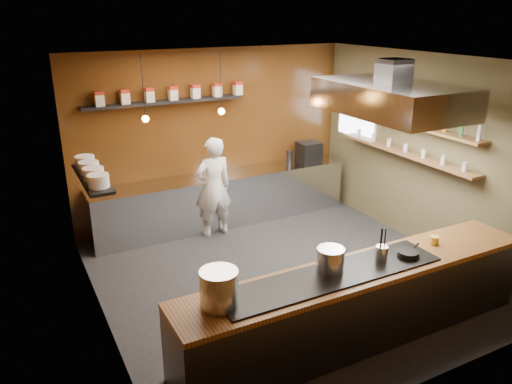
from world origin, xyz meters
TOP-DOWN VIEW (x-y plane):
  - floor at (0.00, 0.00)m, footprint 5.00×5.00m
  - back_wall at (0.00, 2.50)m, footprint 5.00×0.00m
  - left_wall at (-2.50, 0.00)m, footprint 0.00×5.00m
  - right_wall at (2.50, 0.00)m, footprint 0.00×5.00m
  - ceiling at (0.00, 0.00)m, footprint 5.00×5.00m
  - window_pane at (2.45, 1.70)m, footprint 0.00×1.00m
  - prep_counter at (0.00, 2.17)m, footprint 4.60×0.65m
  - pass_counter at (-0.00, -1.60)m, footprint 4.40×0.72m
  - tin_shelf at (-0.90, 2.36)m, footprint 2.60×0.26m
  - plate_shelf at (-2.34, 1.00)m, footprint 0.30×1.40m
  - bottle_shelf_upper at (2.34, 0.30)m, footprint 0.26×2.80m
  - bottle_shelf_lower at (2.34, 0.30)m, footprint 0.26×2.80m
  - extractor_hood at (1.30, -0.40)m, footprint 1.20×2.00m
  - pendant_left at (-1.40, 1.70)m, footprint 0.10×0.10m
  - pendant_right at (-0.20, 1.70)m, footprint 0.10×0.10m
  - storage_tins at (-0.75, 2.36)m, footprint 2.43×0.13m
  - plate_stacks at (-2.34, 1.00)m, footprint 0.26×1.16m
  - bottles at (2.34, 0.30)m, footprint 0.06×2.66m
  - wine_glasses at (2.34, 0.30)m, footprint 0.07×2.37m
  - stockpot_large at (-1.70, -1.57)m, footprint 0.38×0.38m
  - stockpot_small at (-0.39, -1.54)m, footprint 0.32×0.32m
  - utensil_crock at (0.27, -1.59)m, footprint 0.15×0.15m
  - frying_pan at (0.61, -1.65)m, footprint 0.40×0.26m
  - butter_jar at (1.15, -1.53)m, footprint 0.12×0.12m
  - espresso_machine at (1.72, 2.11)m, footprint 0.40×0.38m
  - chef at (-0.33, 1.79)m, footprint 0.62×0.41m

SIDE VIEW (x-z plane):
  - floor at x=0.00m, z-range 0.00..0.00m
  - prep_counter at x=0.00m, z-range 0.00..0.90m
  - pass_counter at x=0.00m, z-range 0.00..0.94m
  - chef at x=-0.33m, z-range 0.00..1.68m
  - butter_jar at x=1.15m, z-range 0.92..1.02m
  - frying_pan at x=0.61m, z-range 0.94..1.00m
  - utensil_crock at x=0.27m, z-range 0.94..1.11m
  - stockpot_small at x=-0.39m, z-range 0.94..1.22m
  - espresso_machine at x=1.72m, z-range 0.90..1.29m
  - stockpot_large at x=-1.70m, z-range 0.94..1.30m
  - bottle_shelf_lower at x=2.34m, z-range 1.43..1.47m
  - back_wall at x=0.00m, z-range -1.00..4.00m
  - left_wall at x=-2.50m, z-range -1.00..4.00m
  - right_wall at x=2.50m, z-range -1.00..4.00m
  - wine_glasses at x=2.34m, z-range 1.47..1.60m
  - plate_shelf at x=-2.34m, z-range 1.53..1.57m
  - plate_stacks at x=-2.34m, z-range 1.57..1.73m
  - window_pane at x=2.45m, z-range 1.40..2.40m
  - bottle_shelf_upper at x=2.34m, z-range 1.90..1.94m
  - bottles at x=2.34m, z-range 1.94..2.18m
  - pendant_left at x=-1.40m, z-range 1.68..2.63m
  - pendant_right at x=-0.20m, z-range 1.68..2.63m
  - tin_shelf at x=-0.90m, z-range 2.18..2.22m
  - storage_tins at x=-0.75m, z-range 2.22..2.44m
  - extractor_hood at x=1.30m, z-range 2.15..2.87m
  - ceiling at x=0.00m, z-range 3.00..3.00m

